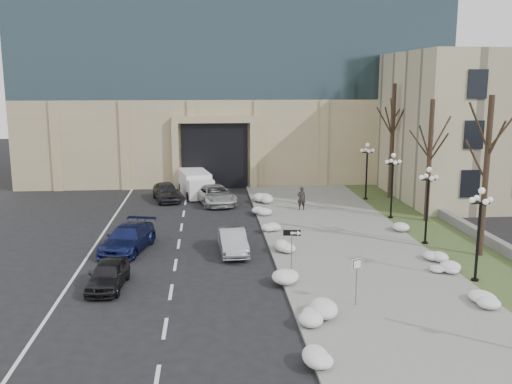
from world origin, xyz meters
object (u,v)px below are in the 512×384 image
Objects in this scene: car_d at (215,195)px; box_truck at (195,184)px; car_c at (128,239)px; one_way_sign at (295,238)px; car_b at (233,241)px; lamppost_c at (393,177)px; lamppost_a at (479,222)px; car_a at (108,275)px; car_e at (166,192)px; lamppost_d at (367,164)px; pedestrian at (301,198)px; lamppost_b at (428,195)px; keep_sign at (357,272)px.

box_truck is (-1.60, 3.98, 0.21)m from car_d.
car_c is 0.79× the size of box_truck.
one_way_sign is at bearing -92.48° from car_d.
lamppost_c is at bearing 27.82° from car_b.
car_b is at bearing -100.93° from car_d.
car_b is 0.89× the size of lamppost_c.
car_b is 13.24m from lamppost_a.
box_truck reaches higher than car_a.
car_e is 0.95× the size of lamppost_c.
lamppost_d is at bearing 90.00° from lamppost_a.
car_e is at bearing -145.68° from box_truck.
pedestrian is 7.18m from lamppost_d.
car_a is 0.92× the size of car_b.
car_a is at bearing -144.29° from car_b.
car_d is 4.29m from box_truck.
car_c is at bearing 34.94° from pedestrian.
box_truck is (3.63, 16.35, 0.21)m from car_c.
lamppost_b is (12.42, -12.68, 2.31)m from car_d.
keep_sign is 0.47× the size of lamppost_d.
car_e is at bearing 154.61° from lamppost_c.
lamppost_a is (11.63, -5.88, 2.38)m from car_b.
car_d is at bearing -78.99° from box_truck.
car_e is 25.31m from keep_sign.
pedestrian reaches higher than car_c.
keep_sign is 23.10m from lamppost_d.
lamppost_a is (16.38, -20.77, 2.31)m from car_e.
lamppost_c reaches higher than car_b.
car_b is 0.89× the size of lamppost_d.
lamppost_b is (17.65, -0.31, 2.32)m from car_c.
car_a is at bearing 177.38° from lamppost_a.
lamppost_a is 6.50m from lamppost_b.
car_b is (6.18, 5.07, 0.03)m from car_a.
car_a is 11.70m from keep_sign.
one_way_sign is 19.99m from lamppost_d.
lamppost_b is at bearing -60.86° from box_truck.
lamppost_d is at bearing 45.85° from car_b.
car_d is 12.64m from lamppost_d.
car_a is at bearing 48.75° from pedestrian.
car_d is 4.27m from car_e.
keep_sign is (11.16, -3.39, 0.97)m from car_a.
car_a is 22.65m from box_truck.
lamppost_d reaches higher than keep_sign.
car_b is at bearing 132.79° from one_way_sign.
lamppost_b is (14.02, -16.65, 2.11)m from box_truck.
car_e reaches higher than car_d.
one_way_sign reaches higher than pedestrian.
car_a is 0.60× the size of box_truck.
car_b is at bearing 43.25° from car_a.
lamppost_b is 1.00× the size of lamppost_c.
box_truck reaches higher than car_e.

